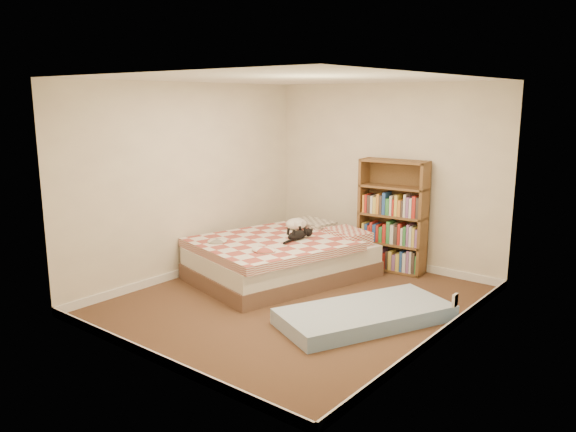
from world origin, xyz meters
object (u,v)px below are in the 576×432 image
Objects in this scene: floor_mattress at (365,315)px; black_cat at (299,235)px; bed at (284,257)px; white_dog at (296,224)px; bookshelf at (393,230)px.

floor_mattress is 1.68m from black_cat.
bed is 7.10× the size of white_dog.
white_dog reaches higher than bed.
bed is 1.53m from bookshelf.
white_dog reaches higher than floor_mattress.
bookshelf is at bearing 135.40° from floor_mattress.
black_cat is 0.55m from white_dog.
black_cat is at bearing 31.53° from bed.
floor_mattress is at bearing -7.46° from bed.
black_cat is at bearing -57.65° from white_dog.
white_dog reaches higher than black_cat.
black_cat is (-1.43, 0.71, 0.50)m from floor_mattress.
white_dog is (-1.12, -0.69, 0.05)m from bookshelf.
floor_mattress is (1.63, -0.65, -0.19)m from bed.
white_dog is at bearing 172.79° from floor_mattress.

